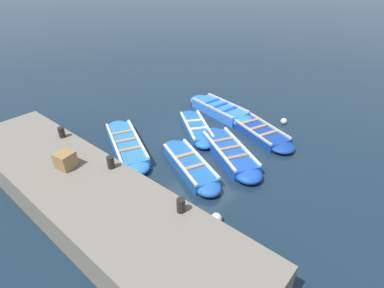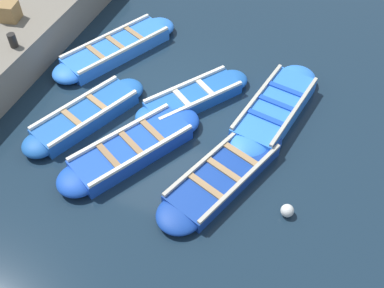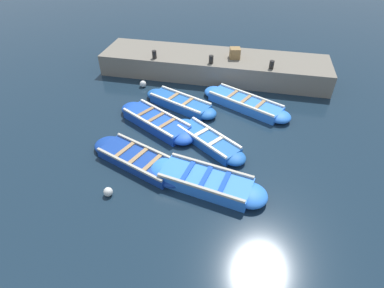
{
  "view_description": "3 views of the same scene",
  "coord_description": "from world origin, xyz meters",
  "views": [
    {
      "loc": [
        7.67,
        6.07,
        5.83
      ],
      "look_at": [
        0.61,
        0.03,
        0.16
      ],
      "focal_mm": 28.0,
      "sensor_mm": 36.0,
      "label": 1
    },
    {
      "loc": [
        -3.31,
        6.95,
        7.6
      ],
      "look_at": [
        -0.99,
        0.87,
        0.27
      ],
      "focal_mm": 42.0,
      "sensor_mm": 36.0,
      "label": 2
    },
    {
      "loc": [
        -8.41,
        -1.81,
        6.55
      ],
      "look_at": [
        -0.78,
        -0.17,
        0.18
      ],
      "focal_mm": 28.0,
      "sensor_mm": 36.0,
      "label": 3
    }
  ],
  "objects": [
    {
      "name": "wooden_crate",
      "position": [
        4.79,
        -0.96,
        1.19
      ],
      "size": [
        0.54,
        0.54,
        0.46
      ],
      "primitive_type": "cube",
      "rotation": [
        0.0,
        0.0,
        0.2
      ],
      "color": "olive",
      "rests_on": "quay_wall"
    },
    {
      "name": "bollard_mid_south",
      "position": [
        4.01,
        2.61,
        1.14
      ],
      "size": [
        0.2,
        0.2,
        0.35
      ],
      "primitive_type": "cylinder",
      "color": "black",
      "rests_on": "quay_wall"
    },
    {
      "name": "buoy_orange_near",
      "position": [
        -3.32,
        1.72,
        0.13
      ],
      "size": [
        0.26,
        0.26,
        0.26
      ],
      "primitive_type": "sphere",
      "color": "silver",
      "rests_on": "ground"
    },
    {
      "name": "boat_stern_in",
      "position": [
        -2.4,
        -0.92,
        0.2
      ],
      "size": [
        1.63,
        3.75,
        0.45
      ],
      "color": "blue",
      "rests_on": "ground"
    },
    {
      "name": "boat_inner_gap",
      "position": [
        2.21,
        -1.73,
        0.18
      ],
      "size": [
        2.5,
        3.86,
        0.42
      ],
      "color": "blue",
      "rests_on": "ground"
    },
    {
      "name": "quay_wall",
      "position": [
        4.87,
        0.0,
        0.48
      ],
      "size": [
        2.44,
        10.51,
        0.96
      ],
      "color": "slate",
      "rests_on": "ground"
    },
    {
      "name": "boat_bow_out",
      "position": [
        1.69,
        0.85,
        0.18
      ],
      "size": [
        2.02,
        3.36,
        0.41
      ],
      "color": "#1E59AD",
      "rests_on": "ground"
    },
    {
      "name": "ground_plane",
      "position": [
        0.0,
        0.0,
        0.0
      ],
      "size": [
        120.0,
        120.0,
        0.0
      ],
      "primitive_type": "plane",
      "color": "#162838"
    },
    {
      "name": "bollard_north",
      "position": [
        4.01,
        -2.61,
        1.14
      ],
      "size": [
        0.2,
        0.2,
        0.35
      ],
      "primitive_type": "cylinder",
      "color": "black",
      "rests_on": "quay_wall"
    },
    {
      "name": "buoy_yellow_far",
      "position": [
        2.99,
        2.9,
        0.15
      ],
      "size": [
        0.29,
        0.29,
        0.29
      ],
      "primitive_type": "sphere",
      "color": "silver",
      "rests_on": "ground"
    },
    {
      "name": "boat_broadside",
      "position": [
        -1.87,
        1.33,
        0.15
      ],
      "size": [
        2.18,
        3.72,
        0.36
      ],
      "color": "navy",
      "rests_on": "ground"
    },
    {
      "name": "boat_outer_left",
      "position": [
        0.22,
        1.4,
        0.19
      ],
      "size": [
        2.54,
        3.55,
        0.43
      ],
      "color": "#1947B7",
      "rests_on": "ground"
    },
    {
      "name": "boat_far_corner",
      "position": [
        -0.44,
        -0.66,
        0.16
      ],
      "size": [
        2.43,
        2.99,
        0.37
      ],
      "color": "#1E59AD",
      "rests_on": "ground"
    },
    {
      "name": "bollard_mid_north",
      "position": [
        4.01,
        0.0,
        1.14
      ],
      "size": [
        0.2,
        0.2,
        0.35
      ],
      "primitive_type": "cylinder",
      "color": "black",
      "rests_on": "quay_wall"
    }
  ]
}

